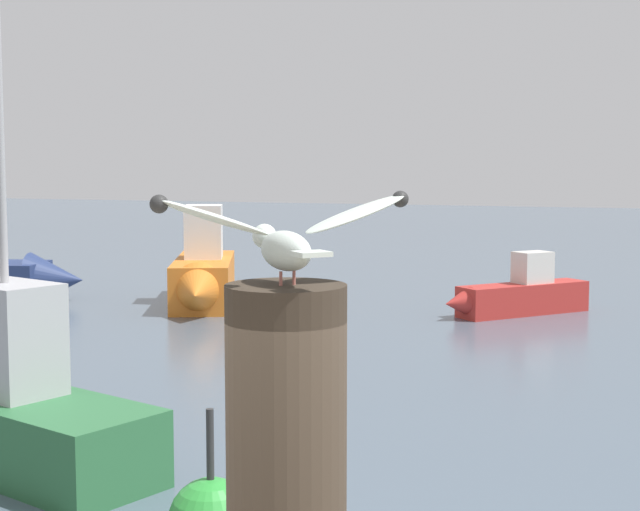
% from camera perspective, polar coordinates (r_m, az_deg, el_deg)
% --- Properties ---
extents(mooring_post, '(0.31, 0.31, 0.99)m').
position_cam_1_polar(mooring_post, '(2.49, -2.02, -13.16)').
color(mooring_post, '#382D23').
rests_on(mooring_post, harbor_quay).
extents(seagull, '(0.55, 0.57, 0.23)m').
position_cam_1_polar(seagull, '(2.37, -2.10, 1.21)').
color(seagull, '#C66D60').
rests_on(seagull, mooring_post).
extents(boat_orange, '(2.70, 4.42, 2.01)m').
position_cam_1_polar(boat_orange, '(19.26, -7.03, -1.26)').
color(boat_orange, orange).
rests_on(boat_orange, ground_plane).
extents(boat_red, '(2.57, 2.79, 1.19)m').
position_cam_1_polar(boat_red, '(18.44, 11.67, -2.32)').
color(boat_red, '#B72D28').
rests_on(boat_red, ground_plane).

